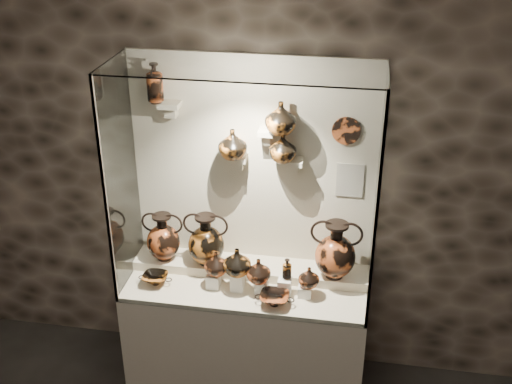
% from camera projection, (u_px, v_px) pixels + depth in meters
% --- Properties ---
extents(wall_back, '(5.00, 0.02, 3.20)m').
position_uv_depth(wall_back, '(253.00, 167.00, 4.44)').
color(wall_back, black).
rests_on(wall_back, ground).
extents(plinth, '(1.70, 0.60, 0.80)m').
position_uv_depth(plinth, '(246.00, 334.00, 4.70)').
color(plinth, beige).
rests_on(plinth, floor).
extents(front_tier, '(1.68, 0.58, 0.03)m').
position_uv_depth(front_tier, '(246.00, 287.00, 4.51)').
color(front_tier, beige).
rests_on(front_tier, plinth).
extents(rear_tier, '(1.70, 0.25, 0.10)m').
position_uv_depth(rear_tier, '(250.00, 269.00, 4.65)').
color(rear_tier, beige).
rests_on(rear_tier, plinth).
extents(back_panel, '(1.70, 0.03, 1.60)m').
position_uv_depth(back_panel, '(253.00, 168.00, 4.43)').
color(back_panel, beige).
rests_on(back_panel, plinth).
extents(glass_front, '(1.70, 0.01, 1.60)m').
position_uv_depth(glass_front, '(236.00, 209.00, 3.90)').
color(glass_front, white).
rests_on(glass_front, plinth).
extents(glass_left, '(0.01, 0.60, 1.60)m').
position_uv_depth(glass_left, '(121.00, 178.00, 4.28)').
color(glass_left, white).
rests_on(glass_left, plinth).
extents(glass_right, '(0.01, 0.60, 1.60)m').
position_uv_depth(glass_right, '(377.00, 198.00, 4.03)').
color(glass_right, white).
rests_on(glass_right, plinth).
extents(glass_top, '(1.70, 0.60, 0.01)m').
position_uv_depth(glass_top, '(244.00, 67.00, 3.79)').
color(glass_top, white).
rests_on(glass_top, back_panel).
extents(frame_post_left, '(0.02, 0.02, 1.60)m').
position_uv_depth(frame_post_left, '(105.00, 198.00, 4.03)').
color(frame_post_left, gray).
rests_on(frame_post_left, plinth).
extents(frame_post_right, '(0.02, 0.02, 1.60)m').
position_uv_depth(frame_post_right, '(376.00, 220.00, 3.78)').
color(frame_post_right, gray).
rests_on(frame_post_right, plinth).
extents(pedestal_a, '(0.09, 0.09, 0.10)m').
position_uv_depth(pedestal_a, '(214.00, 281.00, 4.47)').
color(pedestal_a, silver).
rests_on(pedestal_a, front_tier).
extents(pedestal_b, '(0.09, 0.09, 0.13)m').
position_uv_depth(pedestal_b, '(237.00, 281.00, 4.44)').
color(pedestal_b, silver).
rests_on(pedestal_b, front_tier).
extents(pedestal_c, '(0.09, 0.09, 0.09)m').
position_uv_depth(pedestal_c, '(262.00, 286.00, 4.42)').
color(pedestal_c, silver).
rests_on(pedestal_c, front_tier).
extents(pedestal_d, '(0.09, 0.09, 0.12)m').
position_uv_depth(pedestal_d, '(285.00, 286.00, 4.39)').
color(pedestal_d, silver).
rests_on(pedestal_d, front_tier).
extents(pedestal_e, '(0.09, 0.09, 0.08)m').
position_uv_depth(pedestal_e, '(305.00, 291.00, 4.38)').
color(pedestal_e, silver).
rests_on(pedestal_e, front_tier).
extents(bracket_ul, '(0.14, 0.12, 0.04)m').
position_uv_depth(bracket_ul, '(170.00, 105.00, 4.24)').
color(bracket_ul, beige).
rests_on(bracket_ul, back_panel).
extents(bracket_ca, '(0.14, 0.12, 0.04)m').
position_uv_depth(bracket_ca, '(237.00, 158.00, 4.34)').
color(bracket_ca, beige).
rests_on(bracket_ca, back_panel).
extents(bracket_cb, '(0.10, 0.12, 0.04)m').
position_uv_depth(bracket_cb, '(266.00, 132.00, 4.22)').
color(bracket_cb, beige).
rests_on(bracket_cb, back_panel).
extents(bracket_cc, '(0.14, 0.12, 0.04)m').
position_uv_depth(bracket_cc, '(293.00, 161.00, 4.28)').
color(bracket_cc, beige).
rests_on(bracket_cc, back_panel).
extents(amphora_left, '(0.37, 0.37, 0.36)m').
position_uv_depth(amphora_left, '(163.00, 237.00, 4.61)').
color(amphora_left, '#A3461F').
rests_on(amphora_left, rear_tier).
extents(amphora_mid, '(0.31, 0.31, 0.39)m').
position_uv_depth(amphora_mid, '(206.00, 240.00, 4.55)').
color(amphora_mid, '#B5631F').
rests_on(amphora_mid, rear_tier).
extents(amphora_right, '(0.41, 0.41, 0.42)m').
position_uv_depth(amphora_right, '(336.00, 250.00, 4.39)').
color(amphora_right, '#A3461F').
rests_on(amphora_right, rear_tier).
extents(jug_a, '(0.22, 0.22, 0.17)m').
position_uv_depth(jug_a, '(216.00, 263.00, 4.42)').
color(jug_a, '#A3461F').
rests_on(jug_a, pedestal_a).
extents(jug_b, '(0.25, 0.25, 0.20)m').
position_uv_depth(jug_b, '(237.00, 262.00, 4.36)').
color(jug_b, '#B5631F').
rests_on(jug_b, pedestal_b).
extents(jug_c, '(0.19, 0.19, 0.18)m').
position_uv_depth(jug_c, '(259.00, 271.00, 4.35)').
color(jug_c, '#A3461F').
rests_on(jug_c, pedestal_c).
extents(jug_e, '(0.18, 0.18, 0.15)m').
position_uv_depth(jug_e, '(309.00, 277.00, 4.33)').
color(jug_e, '#A3461F').
rests_on(jug_e, pedestal_e).
extents(lekythos_small, '(0.08, 0.08, 0.17)m').
position_uv_depth(lekythos_small, '(287.00, 268.00, 4.34)').
color(lekythos_small, '#B5631F').
rests_on(lekythos_small, pedestal_d).
extents(kylix_left, '(0.25, 0.22, 0.09)m').
position_uv_depth(kylix_left, '(155.00, 278.00, 4.50)').
color(kylix_left, '#B5631F').
rests_on(kylix_left, front_tier).
extents(kylix_right, '(0.26, 0.23, 0.10)m').
position_uv_depth(kylix_right, '(275.00, 298.00, 4.29)').
color(kylix_right, '#A3461F').
rests_on(kylix_right, front_tier).
extents(lekythos_tall, '(0.13, 0.13, 0.29)m').
position_uv_depth(lekythos_tall, '(155.00, 81.00, 4.16)').
color(lekythos_tall, '#A3461F').
rests_on(lekythos_tall, bracket_ul).
extents(ovoid_vase_a, '(0.23, 0.23, 0.20)m').
position_uv_depth(ovoid_vase_a, '(233.00, 144.00, 4.24)').
color(ovoid_vase_a, '#B5631F').
rests_on(ovoid_vase_a, bracket_ca).
extents(ovoid_vase_b, '(0.24, 0.24, 0.21)m').
position_uv_depth(ovoid_vase_b, '(281.00, 118.00, 4.10)').
color(ovoid_vase_b, '#B5631F').
rests_on(ovoid_vase_b, bracket_cb).
extents(ovoid_vase_c, '(0.23, 0.23, 0.19)m').
position_uv_depth(ovoid_vase_c, '(283.00, 148.00, 4.20)').
color(ovoid_vase_c, '#B5631F').
rests_on(ovoid_vase_c, bracket_cc).
extents(wall_plate, '(0.19, 0.02, 0.19)m').
position_uv_depth(wall_plate, '(346.00, 131.00, 4.17)').
color(wall_plate, '#C05325').
rests_on(wall_plate, back_panel).
extents(info_placard, '(0.18, 0.01, 0.24)m').
position_uv_depth(info_placard, '(350.00, 180.00, 4.33)').
color(info_placard, beige).
rests_on(info_placard, back_panel).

